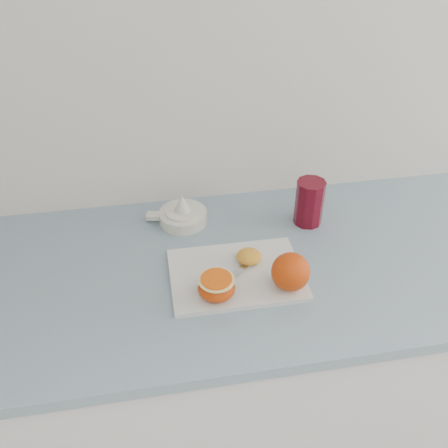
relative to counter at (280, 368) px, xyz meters
name	(u,v)px	position (x,y,z in m)	size (l,w,h in m)	color
counter	(280,368)	(0.00, 0.00, 0.00)	(2.57, 0.64, 0.89)	white
cutting_board	(236,275)	(-0.15, -0.05, 0.45)	(0.31, 0.22, 0.01)	silver
whole_orange	(291,272)	(-0.04, -0.11, 0.50)	(0.09, 0.09, 0.09)	red
half_orange	(217,287)	(-0.21, -0.11, 0.48)	(0.08, 0.08, 0.05)	red
squeezed_shell	(249,256)	(-0.11, -0.01, 0.47)	(0.06, 0.06, 0.03)	orange
paring_knife	(222,283)	(-0.19, -0.08, 0.46)	(0.15, 0.12, 0.01)	#472E1A
citrus_juicer	(182,214)	(-0.25, 0.19, 0.47)	(0.16, 0.13, 0.09)	white
red_tumbler	(309,204)	(0.08, 0.13, 0.50)	(0.08, 0.08, 0.13)	#600919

